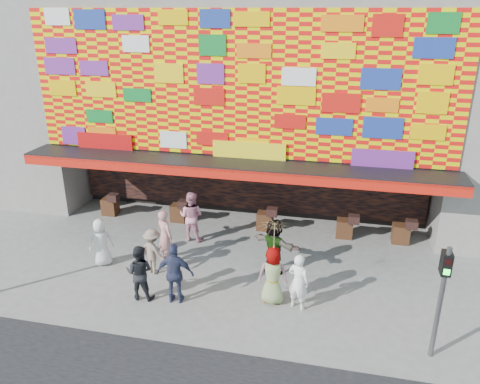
{
  "coord_description": "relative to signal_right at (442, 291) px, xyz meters",
  "views": [
    {
      "loc": [
        3.65,
        -11.56,
        7.96
      ],
      "look_at": [
        0.6,
        2.0,
        2.51
      ],
      "focal_mm": 35.0,
      "sensor_mm": 36.0,
      "label": 1
    }
  ],
  "objects": [
    {
      "name": "ground",
      "position": [
        -6.2,
        1.5,
        -1.86
      ],
      "size": [
        90.0,
        90.0,
        0.0
      ],
      "primitive_type": "plane",
      "color": "slate",
      "rests_on": "ground"
    },
    {
      "name": "shop_building",
      "position": [
        -6.2,
        9.68,
        3.37
      ],
      "size": [
        15.2,
        9.4,
        10.0
      ],
      "color": "gray",
      "rests_on": "ground"
    },
    {
      "name": "signal_right",
      "position": [
        0.0,
        0.0,
        0.0
      ],
      "size": [
        0.22,
        0.2,
        3.0
      ],
      "color": "#59595B",
      "rests_on": "ground"
    },
    {
      "name": "ped_a",
      "position": [
        -10.02,
        2.3,
        -1.05
      ],
      "size": [
        0.95,
        0.85,
        1.63
      ],
      "primitive_type": "imported",
      "rotation": [
        0.0,
        0.0,
        3.69
      ],
      "color": "silver",
      "rests_on": "ground"
    },
    {
      "name": "ped_b",
      "position": [
        -8.06,
        3.02,
        -0.95
      ],
      "size": [
        0.8,
        0.72,
        1.82
      ],
      "primitive_type": "imported",
      "rotation": [
        0.0,
        0.0,
        2.59
      ],
      "color": "tan",
      "rests_on": "ground"
    },
    {
      "name": "ped_c",
      "position": [
        -7.97,
        0.77,
        -1.01
      ],
      "size": [
        0.86,
        0.68,
        1.69
      ],
      "primitive_type": "imported",
      "rotation": [
        0.0,
        0.0,
        3.2
      ],
      "color": "black",
      "rests_on": "ground"
    },
    {
      "name": "ped_d",
      "position": [
        -8.16,
        2.18,
        -1.1
      ],
      "size": [
        1.13,
        0.91,
        1.52
      ],
      "primitive_type": "imported",
      "rotation": [
        0.0,
        0.0,
        2.72
      ],
      "color": "gray",
      "rests_on": "ground"
    },
    {
      "name": "ped_e",
      "position": [
        -6.89,
        0.81,
        -0.93
      ],
      "size": [
        1.12,
        0.53,
        1.85
      ],
      "primitive_type": "imported",
      "rotation": [
        0.0,
        0.0,
        3.22
      ],
      "color": "#323858",
      "rests_on": "ground"
    },
    {
      "name": "ped_f",
      "position": [
        -4.39,
        3.07,
        -0.94
      ],
      "size": [
        1.78,
        1.2,
        1.84
      ],
      "primitive_type": "imported",
      "rotation": [
        0.0,
        0.0,
        2.72
      ],
      "color": "gray",
      "rests_on": "ground"
    },
    {
      "name": "ped_g",
      "position": [
        -4.16,
        1.39,
        -0.98
      ],
      "size": [
        0.88,
        0.59,
        1.76
      ],
      "primitive_type": "imported",
      "rotation": [
        0.0,
        0.0,
        3.18
      ],
      "color": "gray",
      "rests_on": "ground"
    },
    {
      "name": "ped_h",
      "position": [
        -3.43,
        1.27,
        -1.01
      ],
      "size": [
        0.72,
        0.59,
        1.7
      ],
      "primitive_type": "imported",
      "rotation": [
        0.0,
        0.0,
        2.79
      ],
      "color": "white",
      "rests_on": "ground"
    },
    {
      "name": "ped_i",
      "position": [
        -7.68,
        4.67,
        -0.92
      ],
      "size": [
        0.97,
        0.79,
        1.88
      ],
      "primitive_type": "imported",
      "rotation": [
        0.0,
        0.0,
        3.05
      ],
      "color": "pink",
      "rests_on": "ground"
    },
    {
      "name": "parasol",
      "position": [
        -4.16,
        1.39,
        0.26
      ],
      "size": [
        1.03,
        1.04,
        1.8
      ],
      "color": "beige",
      "rests_on": "ground"
    }
  ]
}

